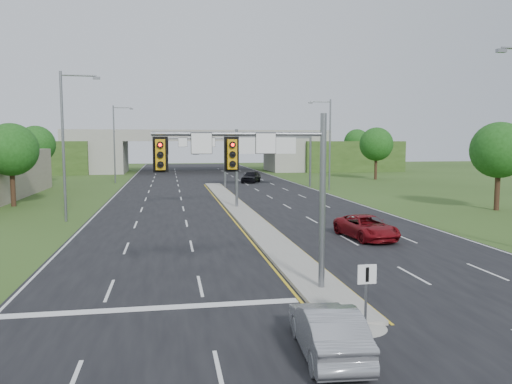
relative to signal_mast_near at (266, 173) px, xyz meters
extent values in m
plane|color=#2E491A|center=(2.26, 0.07, -4.73)|extent=(240.00, 240.00, 0.00)
cube|color=black|center=(2.26, 35.07, -4.72)|extent=(24.00, 160.00, 0.02)
cube|color=gray|center=(2.26, 23.07, -4.63)|extent=(2.00, 54.00, 0.16)
cone|color=gray|center=(2.26, -3.93, -4.63)|extent=(2.00, 2.00, 0.16)
cube|color=gold|center=(1.11, 23.07, -4.70)|extent=(0.12, 54.00, 0.01)
cube|color=gold|center=(3.41, 23.07, -4.70)|extent=(0.12, 54.00, 0.01)
cube|color=silver|center=(-9.54, 35.07, -4.70)|extent=(0.12, 160.00, 0.01)
cube|color=silver|center=(14.06, 35.07, -4.70)|extent=(0.12, 160.00, 0.01)
cube|color=silver|center=(-4.24, -0.93, -4.70)|extent=(10.50, 0.50, 0.01)
cylinder|color=slate|center=(2.26, 0.07, -1.23)|extent=(0.24, 0.24, 7.00)
cylinder|color=slate|center=(-0.99, 0.07, 1.47)|extent=(6.50, 0.16, 0.16)
cube|color=#CC920C|center=(-1.31, -0.18, 0.72)|extent=(0.35, 0.25, 1.10)
cube|color=#CC920C|center=(-3.91, -0.18, 0.72)|extent=(0.35, 0.25, 1.10)
cube|color=black|center=(-1.31, -0.04, 0.72)|extent=(0.55, 0.04, 1.30)
cube|color=black|center=(-3.91, -0.04, 0.72)|extent=(0.55, 0.04, 1.30)
sphere|color=#FF0C05|center=(-1.31, -0.31, 1.07)|extent=(0.20, 0.20, 0.20)
sphere|color=#FF0C05|center=(-3.91, -0.31, 1.07)|extent=(0.20, 0.20, 0.20)
cube|color=white|center=(-2.42, -0.03, 1.12)|extent=(0.75, 0.04, 0.75)
cube|color=white|center=(-0.01, -0.03, 1.12)|extent=(0.75, 0.04, 0.75)
cylinder|color=slate|center=(2.26, 25.07, -1.23)|extent=(0.24, 0.24, 7.00)
cylinder|color=slate|center=(-0.99, 25.07, 1.47)|extent=(6.50, 0.16, 0.16)
cube|color=#CC920C|center=(-1.31, 24.82, 0.72)|extent=(0.35, 0.25, 1.10)
cube|color=#CC920C|center=(-3.91, 24.82, 0.72)|extent=(0.35, 0.25, 1.10)
cube|color=black|center=(-1.31, 24.96, 0.72)|extent=(0.55, 0.04, 1.30)
cube|color=black|center=(-3.91, 24.96, 0.72)|extent=(0.55, 0.04, 1.30)
sphere|color=#FF0C05|center=(-1.31, 24.69, 1.07)|extent=(0.20, 0.20, 0.20)
sphere|color=#FF0C05|center=(-3.91, 24.69, 1.07)|extent=(0.20, 0.20, 0.20)
cube|color=white|center=(-2.42, 24.97, 1.12)|extent=(0.75, 0.04, 0.75)
cube|color=white|center=(-0.01, 24.97, 1.12)|extent=(0.75, 0.04, 0.75)
cylinder|color=slate|center=(2.26, -4.43, -3.63)|extent=(0.08, 0.08, 2.20)
cube|color=white|center=(2.26, -4.48, -2.83)|extent=(0.60, 0.04, 0.60)
cube|color=black|center=(2.26, -4.51, -2.83)|extent=(0.10, 0.02, 0.45)
cylinder|color=slate|center=(3.46, 45.07, -1.43)|extent=(0.28, 0.28, 6.60)
cylinder|color=slate|center=(14.76, 45.07, -1.43)|extent=(0.28, 0.28, 6.60)
cube|color=slate|center=(9.11, 45.07, 1.77)|extent=(11.50, 0.35, 0.35)
cube|color=#0C5423|center=(6.26, 44.87, 0.67)|extent=(3.20, 0.08, 2.00)
cube|color=#0C5423|center=(11.06, 44.87, 0.67)|extent=(3.20, 0.08, 2.00)
cube|color=silver|center=(6.26, 44.82, 0.67)|extent=(3.30, 0.03, 2.10)
cube|color=silver|center=(11.06, 44.82, 0.67)|extent=(3.30, 0.03, 2.10)
cube|color=gray|center=(-14.74, 80.07, -1.73)|extent=(6.00, 12.00, 6.00)
cube|color=gray|center=(19.26, 80.07, -1.73)|extent=(6.00, 12.00, 6.00)
cube|color=#2E491A|center=(-27.74, 80.07, -1.73)|extent=(20.00, 14.00, 6.00)
cube|color=#2E491A|center=(32.26, 80.07, -1.73)|extent=(20.00, 14.00, 6.00)
cube|color=gray|center=(2.26, 80.07, 1.87)|extent=(50.00, 12.00, 1.20)
cube|color=gray|center=(2.26, 74.27, 2.92)|extent=(50.00, 0.40, 0.90)
cube|color=gray|center=(2.26, 85.87, 2.92)|extent=(50.00, 0.40, 0.90)
cylinder|color=slate|center=(-11.24, 20.07, 0.77)|extent=(0.20, 0.20, 11.00)
cylinder|color=slate|center=(-9.99, 20.07, 5.97)|extent=(2.50, 0.12, 0.12)
cube|color=slate|center=(-8.74, 20.07, 5.82)|extent=(0.50, 0.25, 0.18)
cylinder|color=slate|center=(-11.24, 55.07, 0.77)|extent=(0.20, 0.20, 11.00)
cylinder|color=slate|center=(-9.99, 55.07, 5.97)|extent=(2.50, 0.12, 0.12)
cube|color=slate|center=(-8.74, 55.07, 5.82)|extent=(0.50, 0.25, 0.18)
cube|color=slate|center=(13.26, 5.07, 5.82)|extent=(0.50, 0.25, 0.18)
cylinder|color=slate|center=(15.76, 40.07, 0.77)|extent=(0.20, 0.20, 11.00)
cylinder|color=slate|center=(14.51, 40.07, 5.97)|extent=(2.50, 0.12, 0.12)
cube|color=slate|center=(13.26, 40.07, 5.82)|extent=(0.50, 0.25, 0.18)
cylinder|color=#382316|center=(-17.74, 30.07, -2.73)|extent=(0.44, 0.44, 4.00)
sphere|color=#184412|center=(-17.74, 30.07, 0.47)|extent=(4.80, 4.80, 4.80)
cylinder|color=#382316|center=(-21.74, 55.07, -2.60)|extent=(0.44, 0.44, 4.25)
sphere|color=#184412|center=(-21.74, 55.07, 0.80)|extent=(5.20, 5.20, 5.20)
cylinder|color=#382316|center=(24.26, 20.07, -2.73)|extent=(0.44, 0.44, 4.00)
sphere|color=#184412|center=(24.26, 20.07, 0.47)|extent=(4.80, 4.80, 4.80)
cylinder|color=#382316|center=(28.26, 55.07, -2.60)|extent=(0.44, 0.44, 4.25)
sphere|color=#184412|center=(28.26, 55.07, 0.80)|extent=(5.20, 5.20, 5.20)
cylinder|color=#382316|center=(-35.74, 94.07, -2.48)|extent=(0.44, 0.44, 4.50)
sphere|color=#184412|center=(-35.74, 94.07, 1.12)|extent=(6.00, 6.00, 6.00)
cylinder|color=#382316|center=(-21.74, 94.07, -2.60)|extent=(0.44, 0.44, 4.25)
sphere|color=#184412|center=(-21.74, 94.07, 0.80)|extent=(5.60, 5.60, 5.60)
cylinder|color=#382316|center=(26.26, 94.07, -2.60)|extent=(0.44, 0.44, 4.25)
sphere|color=#184412|center=(26.26, 94.07, 0.80)|extent=(5.60, 5.60, 5.60)
cylinder|color=#382316|center=(40.26, 94.07, -2.48)|extent=(0.44, 0.44, 4.50)
sphere|color=#184412|center=(40.26, 94.07, 1.12)|extent=(6.00, 6.00, 6.00)
imported|color=#9A9CA1|center=(0.64, -5.69, -4.00)|extent=(1.82, 4.41, 1.42)
imported|color=maroon|center=(8.20, 9.94, -4.00)|extent=(2.91, 5.31, 1.41)
imported|color=black|center=(8.08, 52.59, -3.86)|extent=(3.87, 5.36, 1.70)
camera|label=1|loc=(-3.61, -18.49, 1.19)|focal=35.00mm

